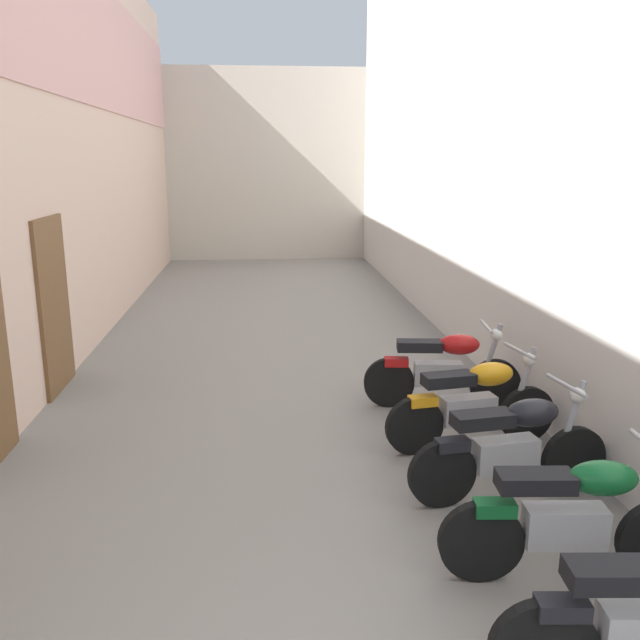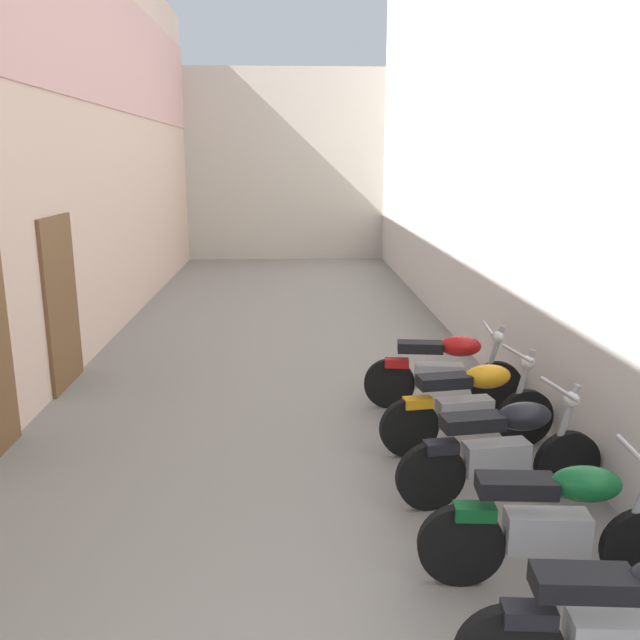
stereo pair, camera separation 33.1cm
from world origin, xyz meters
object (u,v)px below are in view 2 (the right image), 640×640
motorcycle_third (556,521)px  motorcycle_fifth (470,404)px  motorcycle_fourth (503,448)px  motorcycle_sixth (444,369)px  motorcycle_second (635,627)px

motorcycle_third → motorcycle_fifth: 2.19m
motorcycle_fourth → motorcycle_sixth: bearing=90.0°
motorcycle_third → motorcycle_fifth: (-0.00, 2.19, 0.00)m
motorcycle_third → motorcycle_fifth: bearing=90.0°
motorcycle_third → motorcycle_sixth: size_ratio=1.00×
motorcycle_second → motorcycle_fifth: same height
motorcycle_second → motorcycle_third: 1.04m
motorcycle_fifth → motorcycle_third: bearing=-90.0°
motorcycle_fifth → motorcycle_sixth: size_ratio=1.00×
motorcycle_third → motorcycle_fourth: size_ratio=1.00×
motorcycle_second → motorcycle_fifth: bearing=90.0°
motorcycle_second → motorcycle_sixth: (-0.00, 4.37, 0.00)m
motorcycle_sixth → motorcycle_third: bearing=-90.0°
motorcycle_second → motorcycle_fourth: same height
motorcycle_third → motorcycle_fourth: same height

